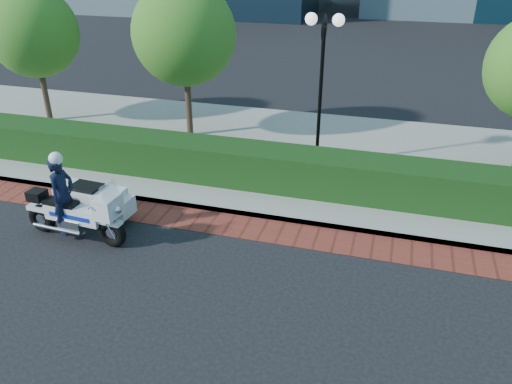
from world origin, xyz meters
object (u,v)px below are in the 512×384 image
(tree_a, at_px, (33,32))
(tree_b, at_px, (184,34))
(lamppost, at_px, (322,68))
(police_motorcycle, at_px, (80,203))

(tree_a, bearing_deg, tree_b, 0.00)
(lamppost, distance_m, tree_a, 10.09)
(police_motorcycle, bearing_deg, lamppost, 50.09)
(lamppost, relative_size, police_motorcycle, 1.64)
(lamppost, xyz_separation_m, tree_a, (-10.00, 1.30, 0.26))
(tree_b, bearing_deg, police_motorcycle, -90.59)
(tree_b, distance_m, police_motorcycle, 6.71)
(tree_a, height_order, tree_b, tree_b)
(tree_a, relative_size, tree_b, 0.94)
(tree_b, relative_size, police_motorcycle, 1.91)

